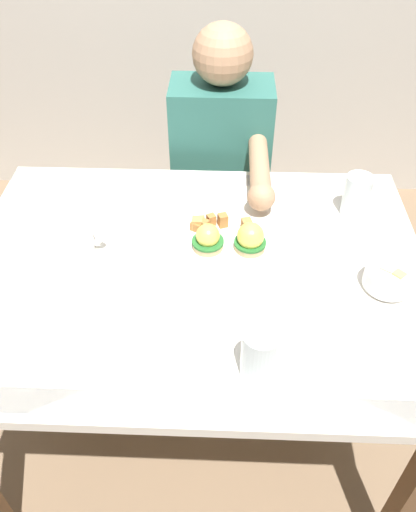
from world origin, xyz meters
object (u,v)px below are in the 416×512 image
at_px(dining_table, 195,296).
at_px(coffee_mug, 78,235).
at_px(water_glass_far, 356,197).
at_px(diner_person, 221,169).
at_px(eggs_benedict_plate, 229,242).
at_px(fork, 6,267).
at_px(water_glass_near, 259,356).
at_px(fruit_bowl, 388,278).

distance_m(dining_table, coffee_mug, 0.35).
bearing_deg(water_glass_far, diner_person, 137.03).
distance_m(eggs_benedict_plate, fork, 0.58).
xyz_separation_m(dining_table, diner_person, (0.06, 0.60, 0.02)).
relative_size(fork, water_glass_near, 1.08).
height_order(coffee_mug, fork, coffee_mug).
xyz_separation_m(eggs_benedict_plate, fruit_bowl, (0.39, -0.13, 0.00)).
bearing_deg(eggs_benedict_plate, fruit_bowl, -17.89).
height_order(water_glass_near, diner_person, diner_person).
xyz_separation_m(dining_table, eggs_benedict_plate, (0.09, 0.07, 0.13)).
bearing_deg(water_glass_far, coffee_mug, -165.93).
xyz_separation_m(coffee_mug, water_glass_far, (0.75, 0.19, 0.01)).
bearing_deg(water_glass_near, dining_table, 115.58).
xyz_separation_m(water_glass_near, water_glass_far, (0.29, 0.56, -0.00)).
bearing_deg(water_glass_far, dining_table, -151.24).
bearing_deg(coffee_mug, eggs_benedict_plate, 2.57).
height_order(coffee_mug, water_glass_far, water_glass_far).
xyz_separation_m(dining_table, fruit_bowl, (0.47, -0.05, 0.14)).
bearing_deg(water_glass_near, water_glass_far, 62.45).
relative_size(dining_table, coffee_mug, 10.81).
relative_size(fruit_bowl, water_glass_far, 0.97).
height_order(fruit_bowl, diner_person, diner_person).
height_order(eggs_benedict_plate, diner_person, diner_person).
relative_size(water_glass_far, diner_person, 0.11).
xyz_separation_m(dining_table, fork, (-0.48, -0.02, 0.11)).
distance_m(eggs_benedict_plate, water_glass_far, 0.40).
bearing_deg(fruit_bowl, water_glass_near, -140.78).
distance_m(fruit_bowl, coffee_mug, 0.79).
relative_size(fork, diner_person, 0.12).
bearing_deg(dining_table, coffee_mug, 169.66).
height_order(fruit_bowl, coffee_mug, coffee_mug).
distance_m(eggs_benedict_plate, diner_person, 0.54).
distance_m(coffee_mug, water_glass_near, 0.59).
bearing_deg(dining_table, fruit_bowl, -6.27).
bearing_deg(coffee_mug, water_glass_far, 14.07).
relative_size(fruit_bowl, diner_person, 0.11).
relative_size(water_glass_near, water_glass_far, 1.02).
bearing_deg(eggs_benedict_plate, water_glass_near, -80.53).
height_order(dining_table, coffee_mug, coffee_mug).
height_order(eggs_benedict_plate, coffee_mug, coffee_mug).
distance_m(dining_table, diner_person, 0.60).
height_order(coffee_mug, water_glass_near, water_glass_near).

